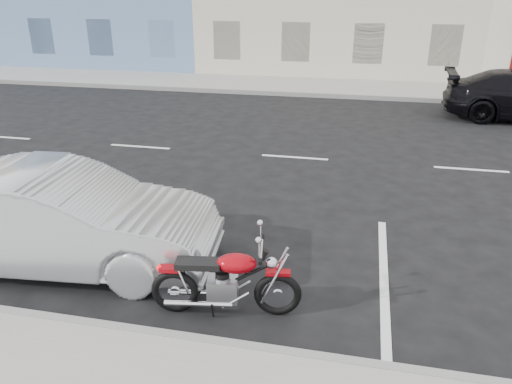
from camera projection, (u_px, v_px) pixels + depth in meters
ground at (380, 163)px, 11.60m from camera, size 120.00×120.00×0.00m
sidewalk_far at (253, 84)px, 20.40m from camera, size 80.00×3.40×0.15m
curb_far at (243, 92)px, 18.87m from camera, size 80.00×0.12×0.16m
motorcycle at (280, 285)px, 6.14m from camera, size 1.87×0.66×0.94m
sedan_silver at (59, 219)px, 7.14m from camera, size 4.66×2.01×1.49m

